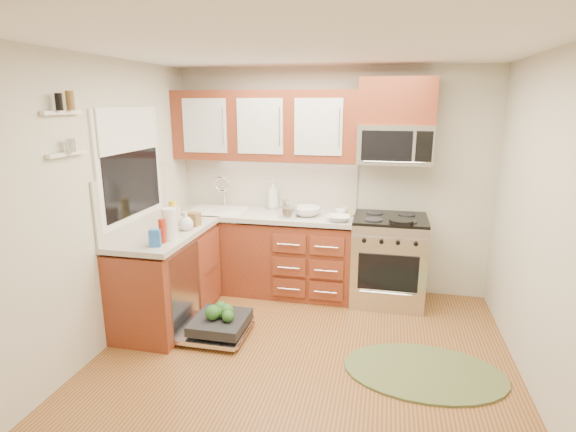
% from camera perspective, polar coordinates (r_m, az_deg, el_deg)
% --- Properties ---
extents(floor, '(3.50, 3.50, 0.00)m').
position_cam_1_polar(floor, '(3.94, 1.65, -18.34)').
color(floor, brown).
rests_on(floor, ground).
extents(ceiling, '(3.50, 3.50, 0.00)m').
position_cam_1_polar(ceiling, '(3.34, 1.98, 20.72)').
color(ceiling, white).
rests_on(ceiling, ground).
extents(wall_back, '(3.50, 0.04, 2.50)m').
position_cam_1_polar(wall_back, '(5.13, 5.45, 4.37)').
color(wall_back, beige).
rests_on(wall_back, ground).
extents(wall_front, '(3.50, 0.04, 2.50)m').
position_cam_1_polar(wall_front, '(1.85, -8.64, -14.01)').
color(wall_front, beige).
rests_on(wall_front, ground).
extents(wall_left, '(0.04, 3.50, 2.50)m').
position_cam_1_polar(wall_left, '(4.12, -22.85, 0.89)').
color(wall_left, beige).
rests_on(wall_left, ground).
extents(wall_right, '(0.04, 3.50, 2.50)m').
position_cam_1_polar(wall_right, '(3.57, 30.64, -1.95)').
color(wall_right, beige).
rests_on(wall_right, ground).
extents(base_cabinet_back, '(2.05, 0.60, 0.85)m').
position_cam_1_polar(base_cabinet_back, '(5.19, -3.18, -4.89)').
color(base_cabinet_back, maroon).
rests_on(base_cabinet_back, ground).
extents(base_cabinet_left, '(0.60, 1.25, 0.85)m').
position_cam_1_polar(base_cabinet_left, '(4.64, -15.07, -7.75)').
color(base_cabinet_left, maroon).
rests_on(base_cabinet_left, ground).
extents(countertop_back, '(2.07, 0.64, 0.05)m').
position_cam_1_polar(countertop_back, '(5.04, -3.28, 0.18)').
color(countertop_back, beige).
rests_on(countertop_back, base_cabinet_back).
extents(countertop_left, '(0.64, 1.27, 0.05)m').
position_cam_1_polar(countertop_left, '(4.48, -15.34, -2.12)').
color(countertop_left, beige).
rests_on(countertop_left, base_cabinet_left).
extents(backsplash_back, '(2.05, 0.02, 0.57)m').
position_cam_1_polar(backsplash_back, '(5.26, -2.46, 4.22)').
color(backsplash_back, beige).
rests_on(backsplash_back, ground).
extents(backsplash_left, '(0.02, 1.25, 0.57)m').
position_cam_1_polar(backsplash_left, '(4.55, -18.89, 1.90)').
color(backsplash_left, beige).
rests_on(backsplash_left, ground).
extents(upper_cabinets, '(2.05, 0.35, 0.75)m').
position_cam_1_polar(upper_cabinets, '(5.03, -3.02, 11.39)').
color(upper_cabinets, maroon).
rests_on(upper_cabinets, ground).
extents(cabinet_over_mw, '(0.76, 0.35, 0.47)m').
position_cam_1_polar(cabinet_over_mw, '(4.84, 13.69, 14.00)').
color(cabinet_over_mw, maroon).
rests_on(cabinet_over_mw, ground).
extents(range, '(0.76, 0.64, 0.95)m').
position_cam_1_polar(range, '(4.98, 12.60, -5.46)').
color(range, silver).
rests_on(range, ground).
extents(microwave, '(0.76, 0.38, 0.40)m').
position_cam_1_polar(microwave, '(4.83, 13.39, 8.84)').
color(microwave, silver).
rests_on(microwave, ground).
extents(sink, '(0.62, 0.50, 0.26)m').
position_cam_1_polar(sink, '(5.21, -8.89, -0.64)').
color(sink, white).
rests_on(sink, ground).
extents(dishwasher, '(0.70, 0.60, 0.20)m').
position_cam_1_polar(dishwasher, '(4.35, -9.07, -13.63)').
color(dishwasher, silver).
rests_on(dishwasher, ground).
extents(window, '(0.03, 1.05, 1.05)m').
position_cam_1_polar(window, '(4.47, -19.41, 6.08)').
color(window, white).
rests_on(window, ground).
extents(window_blind, '(0.02, 0.96, 0.40)m').
position_cam_1_polar(window_blind, '(4.43, -19.48, 10.31)').
color(window_blind, white).
rests_on(window_blind, ground).
extents(shelf_upper, '(0.04, 0.40, 0.03)m').
position_cam_1_polar(shelf_upper, '(3.73, -26.77, 11.65)').
color(shelf_upper, white).
rests_on(shelf_upper, ground).
extents(shelf_lower, '(0.04, 0.40, 0.03)m').
position_cam_1_polar(shelf_lower, '(3.75, -26.26, 7.09)').
color(shelf_lower, white).
rests_on(shelf_lower, ground).
extents(rug, '(1.44, 1.09, 0.02)m').
position_cam_1_polar(rug, '(3.99, 16.89, -18.41)').
color(rug, '#60683B').
rests_on(rug, ground).
extents(skillet, '(0.30, 0.30, 0.04)m').
position_cam_1_polar(skillet, '(4.59, 14.18, -0.70)').
color(skillet, black).
rests_on(skillet, range).
extents(stock_pot, '(0.23, 0.23, 0.11)m').
position_cam_1_polar(stock_pot, '(4.79, 0.08, 0.48)').
color(stock_pot, silver).
rests_on(stock_pot, countertop_back).
extents(cutting_board, '(0.28, 0.23, 0.02)m').
position_cam_1_polar(cutting_board, '(4.97, 7.12, 0.27)').
color(cutting_board, tan).
rests_on(cutting_board, countertop_back).
extents(canister, '(0.12, 0.12, 0.15)m').
position_cam_1_polar(canister, '(4.96, -0.40, 1.19)').
color(canister, silver).
rests_on(canister, countertop_back).
extents(paper_towel_roll, '(0.16, 0.16, 0.29)m').
position_cam_1_polar(paper_towel_roll, '(4.13, -14.79, -1.01)').
color(paper_towel_roll, white).
rests_on(paper_towel_roll, countertop_left).
extents(mustard_bottle, '(0.09, 0.09, 0.25)m').
position_cam_1_polar(mustard_bottle, '(4.63, -14.38, 0.36)').
color(mustard_bottle, yellow).
rests_on(mustard_bottle, countertop_left).
extents(red_bottle, '(0.06, 0.06, 0.21)m').
position_cam_1_polar(red_bottle, '(4.07, -15.70, -1.87)').
color(red_bottle, '#AB250E').
rests_on(red_bottle, countertop_left).
extents(wooden_box, '(0.15, 0.12, 0.13)m').
position_cam_1_polar(wooden_box, '(4.58, -11.95, -0.39)').
color(wooden_box, brown).
rests_on(wooden_box, countertop_left).
extents(blue_carton, '(0.11, 0.08, 0.15)m').
position_cam_1_polar(blue_carton, '(3.99, -16.54, -2.73)').
color(blue_carton, blue).
rests_on(blue_carton, countertop_left).
extents(bowl_a, '(0.25, 0.25, 0.06)m').
position_cam_1_polar(bowl_a, '(4.69, 6.42, -0.29)').
color(bowl_a, '#999999').
rests_on(bowl_a, countertop_back).
extents(bowl_b, '(0.35, 0.35, 0.09)m').
position_cam_1_polar(bowl_b, '(4.88, 2.38, 0.59)').
color(bowl_b, '#999999').
rests_on(bowl_b, countertop_back).
extents(cup, '(0.14, 0.14, 0.10)m').
position_cam_1_polar(cup, '(4.86, 6.81, 0.50)').
color(cup, '#999999').
rests_on(cup, countertop_back).
extents(soap_bottle_a, '(0.16, 0.16, 0.33)m').
position_cam_1_polar(soap_bottle_a, '(5.16, -1.93, 2.71)').
color(soap_bottle_a, '#999999').
rests_on(soap_bottle_a, countertop_back).
extents(soap_bottle_b, '(0.09, 0.09, 0.17)m').
position_cam_1_polar(soap_bottle_b, '(4.97, -14.12, 0.87)').
color(soap_bottle_b, '#999999').
rests_on(soap_bottle_b, countertop_left).
extents(soap_bottle_c, '(0.18, 0.18, 0.18)m').
position_cam_1_polar(soap_bottle_c, '(4.42, -12.87, -0.61)').
color(soap_bottle_c, '#999999').
rests_on(soap_bottle_c, countertop_left).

